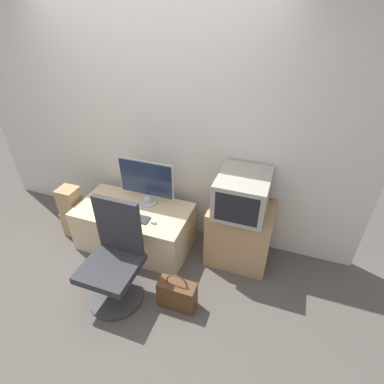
{
  "coord_description": "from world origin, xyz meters",
  "views": [
    {
      "loc": [
        1.36,
        -1.34,
        2.42
      ],
      "look_at": [
        0.52,
        1.02,
        0.74
      ],
      "focal_mm": 28.0,
      "sensor_mm": 36.0,
      "label": 1
    }
  ],
  "objects_px": {
    "mouse": "(153,222)",
    "office_chair": "(114,261)",
    "main_monitor": "(146,182)",
    "handbag": "(177,294)",
    "crt_tv": "(243,193)",
    "keyboard": "(134,218)",
    "cardboard_box_lower": "(76,222)"
  },
  "relations": [
    {
      "from": "crt_tv",
      "to": "office_chair",
      "type": "bearing_deg",
      "value": -139.54
    },
    {
      "from": "office_chair",
      "to": "cardboard_box_lower",
      "type": "xyz_separation_m",
      "value": [
        -0.94,
        0.59,
        -0.27
      ]
    },
    {
      "from": "mouse",
      "to": "office_chair",
      "type": "relative_size",
      "value": 0.07
    },
    {
      "from": "mouse",
      "to": "cardboard_box_lower",
      "type": "bearing_deg",
      "value": 176.06
    },
    {
      "from": "cardboard_box_lower",
      "to": "mouse",
      "type": "bearing_deg",
      "value": -3.94
    },
    {
      "from": "crt_tv",
      "to": "handbag",
      "type": "xyz_separation_m",
      "value": [
        -0.38,
        -0.76,
        -0.7
      ]
    },
    {
      "from": "keyboard",
      "to": "cardboard_box_lower",
      "type": "height_order",
      "value": "keyboard"
    },
    {
      "from": "cardboard_box_lower",
      "to": "keyboard",
      "type": "bearing_deg",
      "value": -4.38
    },
    {
      "from": "main_monitor",
      "to": "keyboard",
      "type": "xyz_separation_m",
      "value": [
        -0.01,
        -0.3,
        -0.26
      ]
    },
    {
      "from": "main_monitor",
      "to": "office_chair",
      "type": "height_order",
      "value": "main_monitor"
    },
    {
      "from": "crt_tv",
      "to": "handbag",
      "type": "bearing_deg",
      "value": -116.39
    },
    {
      "from": "main_monitor",
      "to": "cardboard_box_lower",
      "type": "xyz_separation_m",
      "value": [
        -0.87,
        -0.23,
        -0.6
      ]
    },
    {
      "from": "keyboard",
      "to": "crt_tv",
      "type": "distance_m",
      "value": 1.12
    },
    {
      "from": "mouse",
      "to": "handbag",
      "type": "relative_size",
      "value": 0.17
    },
    {
      "from": "keyboard",
      "to": "crt_tv",
      "type": "height_order",
      "value": "crt_tv"
    },
    {
      "from": "handbag",
      "to": "cardboard_box_lower",
      "type": "bearing_deg",
      "value": 160.47
    },
    {
      "from": "cardboard_box_lower",
      "to": "handbag",
      "type": "xyz_separation_m",
      "value": [
        1.51,
        -0.54,
        -0.01
      ]
    },
    {
      "from": "crt_tv",
      "to": "cardboard_box_lower",
      "type": "relative_size",
      "value": 1.78
    },
    {
      "from": "handbag",
      "to": "mouse",
      "type": "bearing_deg",
      "value": 133.09
    },
    {
      "from": "main_monitor",
      "to": "mouse",
      "type": "xyz_separation_m",
      "value": [
        0.21,
        -0.31,
        -0.25
      ]
    },
    {
      "from": "main_monitor",
      "to": "mouse",
      "type": "bearing_deg",
      "value": -55.56
    },
    {
      "from": "crt_tv",
      "to": "handbag",
      "type": "height_order",
      "value": "crt_tv"
    },
    {
      "from": "cardboard_box_lower",
      "to": "handbag",
      "type": "relative_size",
      "value": 0.78
    },
    {
      "from": "handbag",
      "to": "keyboard",
      "type": "bearing_deg",
      "value": 144.16
    },
    {
      "from": "keyboard",
      "to": "mouse",
      "type": "xyz_separation_m",
      "value": [
        0.22,
        -0.01,
        0.01
      ]
    },
    {
      "from": "main_monitor",
      "to": "cardboard_box_lower",
      "type": "relative_size",
      "value": 1.99
    },
    {
      "from": "mouse",
      "to": "crt_tv",
      "type": "height_order",
      "value": "crt_tv"
    },
    {
      "from": "mouse",
      "to": "office_chair",
      "type": "distance_m",
      "value": 0.54
    },
    {
      "from": "office_chair",
      "to": "crt_tv",
      "type": "bearing_deg",
      "value": 40.46
    },
    {
      "from": "main_monitor",
      "to": "office_chair",
      "type": "distance_m",
      "value": 0.89
    },
    {
      "from": "cardboard_box_lower",
      "to": "handbag",
      "type": "height_order",
      "value": "handbag"
    },
    {
      "from": "mouse",
      "to": "office_chair",
      "type": "xyz_separation_m",
      "value": [
        -0.14,
        -0.52,
        -0.09
      ]
    }
  ]
}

